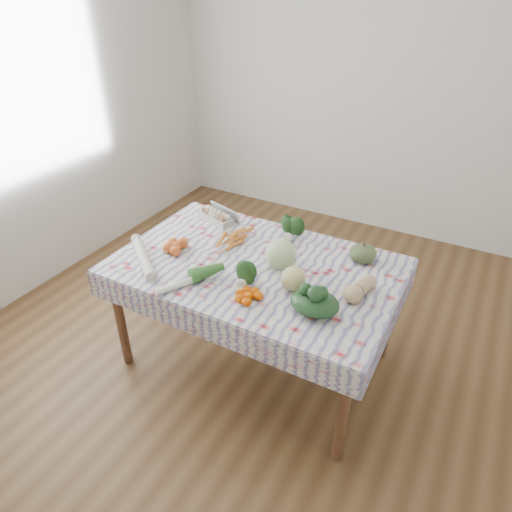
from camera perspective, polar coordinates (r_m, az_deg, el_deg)
ground at (r=3.18m, az=0.00°, el=-12.61°), size 4.50×4.50×0.00m
wall_back at (r=4.45m, az=15.03°, el=20.23°), size 4.00×0.04×2.80m
dining_table at (r=2.75m, az=0.00°, el=-2.50°), size 1.60×1.00×0.75m
tablecloth at (r=2.70m, az=0.00°, el=-1.15°), size 1.66×1.06×0.01m
egg_carton at (r=3.16m, az=-5.05°, el=4.87°), size 0.28×0.18×0.07m
carrot_bunch at (r=2.89m, az=-2.71°, el=1.90°), size 0.29×0.28×0.04m
kale_bunch at (r=2.93m, az=4.12°, el=3.29°), size 0.19×0.18×0.13m
kabocha_squash at (r=2.78m, az=13.23°, el=0.34°), size 0.20×0.20×0.11m
cabbage at (r=2.63m, az=3.14°, el=0.20°), size 0.23×0.23×0.18m
butternut_squash at (r=2.48m, az=12.78°, el=-3.92°), size 0.15×0.25×0.10m
orange_cluster at (r=2.85m, az=-9.90°, el=1.20°), size 0.25×0.25×0.07m
broccoli at (r=2.50m, az=-1.81°, el=-2.63°), size 0.19×0.19×0.10m
mandarin_cluster at (r=2.41m, az=-0.90°, el=-4.94°), size 0.23×0.23×0.05m
grapefruit at (r=2.47m, az=4.67°, el=-2.84°), size 0.17×0.17×0.14m
spinach_bag at (r=2.33m, az=7.35°, el=-5.83°), size 0.27×0.22×0.11m
daikon at (r=2.77m, az=-13.83°, el=-0.35°), size 0.38×0.32×0.06m
leek at (r=2.55m, az=-8.31°, el=-3.07°), size 0.23×0.37×0.04m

